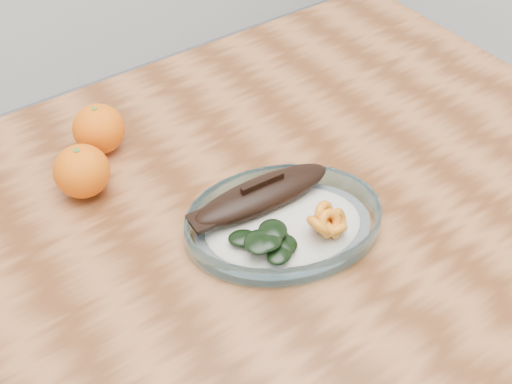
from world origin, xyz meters
TOP-DOWN VIEW (x-y plane):
  - dining_table at (0.00, 0.00)m, footprint 1.20×0.80m
  - plated_meal at (0.07, -0.03)m, footprint 0.57×0.57m
  - orange_left at (-0.11, 0.18)m, footprint 0.07×0.07m
  - orange_right at (-0.05, 0.24)m, footprint 0.07×0.07m

SIDE VIEW (x-z plane):
  - dining_table at x=0.00m, z-range 0.28..1.03m
  - plated_meal at x=0.07m, z-range 0.73..0.81m
  - orange_right at x=-0.05m, z-range 0.75..0.82m
  - orange_left at x=-0.11m, z-range 0.75..0.82m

